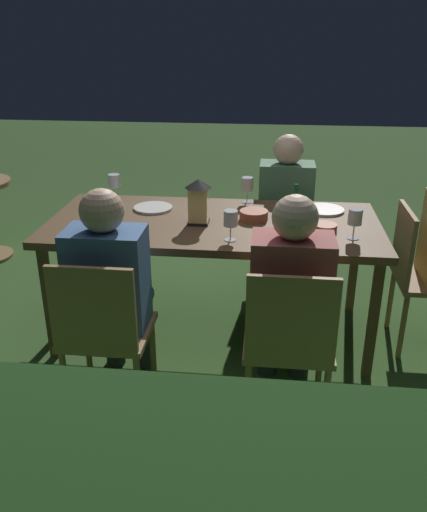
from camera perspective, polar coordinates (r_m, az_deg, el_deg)
The scene contains 21 objects.
ground_plane at distance 3.53m, azimuth -0.00°, elevation -7.95°, with size 16.00×16.00×0.00m, color #385B28.
dining_table at distance 3.22m, azimuth -0.00°, elevation 2.85°, with size 1.97×0.91×0.76m.
chair_head_near at distance 3.41m, azimuth 21.05°, elevation -1.59°, with size 0.40×0.42×0.87m.
chair_side_right_b at distance 2.65m, azimuth -11.65°, elevation -7.72°, with size 0.42×0.40×0.87m.
person_in_blue at distance 2.75m, azimuth -10.72°, elevation -2.92°, with size 0.38×0.47×1.15m.
chair_side_left_a at distance 4.08m, azimuth 7.50°, elevation 3.82°, with size 0.42×0.40×0.87m.
person_in_green at distance 3.84m, azimuth 7.65°, elevation 4.99°, with size 0.38×0.47×1.15m.
chair_side_right_a at distance 2.54m, azimuth 8.00°, elevation -8.91°, with size 0.42×0.40×0.87m.
person_in_rust at distance 2.64m, azimuth 8.09°, elevation -3.86°, with size 0.38×0.47×1.15m.
lantern_centerpiece at distance 3.12m, azimuth -1.61°, elevation 6.08°, with size 0.15×0.15×0.27m.
green_bottle_on_table at distance 2.99m, azimuth 8.59°, elevation 4.21°, with size 0.07×0.07×0.29m.
wine_glass_a at distance 2.99m, azimuth 14.80°, elevation 3.89°, with size 0.08×0.08×0.17m.
wine_glass_b at distance 3.52m, azimuth 3.60°, elevation 7.52°, with size 0.08×0.08×0.17m.
wine_glass_c at distance 3.65m, azimuth -10.50°, elevation 7.73°, with size 0.08×0.08×0.17m.
wine_glass_d at distance 2.87m, azimuth 1.84°, elevation 3.86°, with size 0.08×0.08×0.17m.
plate_a at distance 3.50m, azimuth -11.57°, elevation 5.11°, with size 0.24×0.24×0.01m, color white.
plate_b at distance 3.44m, azimuth -6.44°, elevation 5.10°, with size 0.25×0.25×0.01m, color silver.
plate_c at distance 3.45m, azimuth 11.65°, elevation 4.84°, with size 0.25×0.25×0.01m, color white.
bowl_olives at distance 3.23m, azimuth 4.29°, elevation 4.39°, with size 0.17×0.17×0.06m.
bowl_bread at distance 3.10m, azimuth 11.75°, elevation 3.00°, with size 0.14×0.14×0.04m.
bowl_salad at distance 3.11m, azimuth -11.77°, elevation 3.14°, with size 0.15×0.15×0.05m.
Camera 1 is at (-0.32, 3.00, 1.83)m, focal length 37.66 mm.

